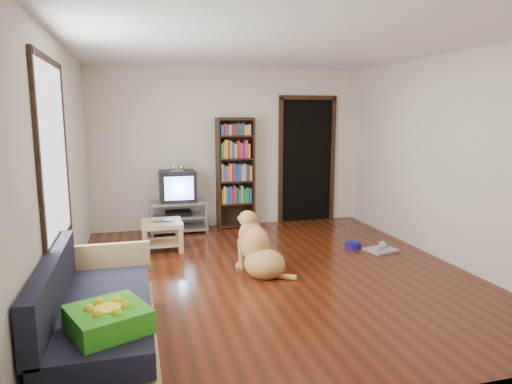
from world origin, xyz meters
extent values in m
plane|color=#511C0D|center=(0.00, 0.00, 0.00)|extent=(5.00, 5.00, 0.00)
plane|color=white|center=(0.00, 0.00, 2.60)|extent=(5.00, 5.00, 0.00)
plane|color=beige|center=(0.00, 2.50, 1.30)|extent=(4.50, 0.00, 4.50)
plane|color=beige|center=(0.00, -2.50, 1.30)|extent=(4.50, 0.00, 4.50)
plane|color=beige|center=(-2.25, 0.00, 1.30)|extent=(0.00, 5.00, 5.00)
plane|color=beige|center=(2.25, 0.00, 1.30)|extent=(0.00, 5.00, 5.00)
cube|color=green|center=(-1.75, -1.88, 0.50)|extent=(0.62, 0.62, 0.16)
imported|color=silver|center=(-1.21, 1.30, 0.41)|extent=(0.31, 0.21, 0.02)
cylinder|color=navy|center=(1.39, 0.73, 0.04)|extent=(0.22, 0.22, 0.08)
cube|color=#9B9B9B|center=(1.69, 0.48, 0.01)|extent=(0.46, 0.40, 0.03)
cube|color=white|center=(-2.23, -0.50, 1.50)|extent=(0.02, 1.30, 1.60)
cube|color=black|center=(-2.23, -0.50, 2.32)|extent=(0.03, 1.42, 0.06)
cube|color=black|center=(-2.23, -0.50, 0.68)|extent=(0.03, 1.42, 0.06)
cube|color=black|center=(-2.23, -1.20, 1.50)|extent=(0.03, 0.06, 1.70)
cube|color=black|center=(-2.23, 0.20, 1.50)|extent=(0.03, 0.06, 1.70)
cube|color=black|center=(1.35, 2.48, 1.05)|extent=(0.90, 0.02, 2.10)
cube|color=black|center=(0.87, 2.47, 1.05)|extent=(0.07, 0.05, 2.14)
cube|color=black|center=(1.83, 2.47, 1.05)|extent=(0.07, 0.05, 2.14)
cube|color=black|center=(1.35, 2.47, 2.13)|extent=(1.03, 0.05, 0.07)
cube|color=#99999E|center=(-0.90, 2.25, 0.48)|extent=(0.90, 0.45, 0.04)
cube|color=#99999E|center=(-0.90, 2.25, 0.25)|extent=(0.86, 0.42, 0.03)
cube|color=#99999E|center=(-0.90, 2.25, 0.06)|extent=(0.90, 0.45, 0.04)
cylinder|color=#99999E|center=(-1.32, 2.05, 0.25)|extent=(0.04, 0.04, 0.50)
cylinder|color=#99999E|center=(-0.48, 2.05, 0.25)|extent=(0.04, 0.04, 0.50)
cylinder|color=#99999E|center=(-1.32, 2.45, 0.25)|extent=(0.04, 0.04, 0.50)
cylinder|color=#99999E|center=(-0.48, 2.45, 0.25)|extent=(0.04, 0.04, 0.50)
cube|color=black|center=(-0.90, 2.25, 0.30)|extent=(0.40, 0.30, 0.07)
cube|color=black|center=(-0.90, 2.25, 0.74)|extent=(0.55, 0.48, 0.48)
cube|color=black|center=(-0.90, 2.45, 0.74)|extent=(0.40, 0.14, 0.36)
cube|color=#8CBFF2|center=(-0.90, 2.00, 0.74)|extent=(0.44, 0.02, 0.36)
cube|color=silver|center=(-0.90, 2.20, 0.99)|extent=(0.20, 0.07, 0.02)
sphere|color=silver|center=(-0.96, 2.20, 1.04)|extent=(0.09, 0.09, 0.09)
sphere|color=silver|center=(-0.84, 2.20, 1.04)|extent=(0.09, 0.09, 0.09)
cube|color=black|center=(-0.23, 2.34, 0.90)|extent=(0.03, 0.30, 1.80)
cube|color=black|center=(0.34, 2.34, 0.90)|extent=(0.03, 0.30, 1.80)
cube|color=black|center=(0.05, 2.48, 0.90)|extent=(0.60, 0.02, 1.80)
cube|color=black|center=(0.05, 2.34, 0.03)|extent=(0.56, 0.28, 0.02)
cube|color=black|center=(0.05, 2.34, 0.40)|extent=(0.56, 0.28, 0.03)
cube|color=black|center=(0.05, 2.34, 0.77)|extent=(0.56, 0.28, 0.02)
cube|color=black|center=(0.05, 2.34, 1.14)|extent=(0.56, 0.28, 0.02)
cube|color=black|center=(0.05, 2.34, 1.51)|extent=(0.56, 0.28, 0.02)
cube|color=black|center=(0.05, 2.34, 1.77)|extent=(0.56, 0.28, 0.02)
cube|color=tan|center=(-1.83, -1.40, 0.11)|extent=(0.80, 1.80, 0.22)
cube|color=#1E1E2D|center=(-1.83, -1.40, 0.33)|extent=(0.74, 1.74, 0.18)
cube|color=#1E1E2D|center=(-2.17, -1.40, 0.60)|extent=(0.12, 1.74, 0.40)
cube|color=tan|center=(-1.83, -0.54, 0.50)|extent=(0.80, 0.06, 0.30)
cube|color=tan|center=(-1.21, 1.33, 0.37)|extent=(0.55, 0.55, 0.06)
cube|color=tan|center=(-1.21, 1.33, 0.10)|extent=(0.45, 0.45, 0.03)
cube|color=tan|center=(-1.45, 1.09, 0.17)|extent=(0.06, 0.06, 0.34)
cube|color=tan|center=(-0.98, 1.09, 0.17)|extent=(0.06, 0.06, 0.34)
cube|color=#DAB170|center=(-1.45, 1.56, 0.17)|extent=(0.06, 0.06, 0.34)
cube|color=tan|center=(-0.98, 1.56, 0.17)|extent=(0.06, 0.06, 0.34)
ellipsoid|color=tan|center=(-0.13, -0.04, 0.14)|extent=(0.62, 0.64, 0.34)
ellipsoid|color=tan|center=(-0.20, 0.13, 0.33)|extent=(0.45, 0.47, 0.45)
ellipsoid|color=#C0834A|center=(-0.23, 0.21, 0.44)|extent=(0.37, 0.36, 0.32)
ellipsoid|color=tan|center=(-0.25, 0.27, 0.62)|extent=(0.28, 0.30, 0.20)
ellipsoid|color=tan|center=(-0.30, 0.37, 0.59)|extent=(0.15, 0.20, 0.08)
sphere|color=black|center=(-0.33, 0.44, 0.59)|extent=(0.04, 0.04, 0.04)
ellipsoid|color=gold|center=(-0.31, 0.20, 0.61)|extent=(0.07, 0.08, 0.14)
ellipsoid|color=#BA8447|center=(-0.17, 0.26, 0.61)|extent=(0.07, 0.08, 0.14)
cylinder|color=tan|center=(-0.33, 0.27, 0.18)|extent=(0.11, 0.13, 0.37)
cylinder|color=#D6B052|center=(-0.20, 0.33, 0.18)|extent=(0.11, 0.13, 0.37)
sphere|color=gold|center=(-0.35, 0.32, 0.02)|extent=(0.10, 0.10, 0.10)
sphere|color=#B67C46|center=(-0.22, 0.37, 0.02)|extent=(0.10, 0.10, 0.10)
cylinder|color=tan|center=(0.05, -0.19, 0.03)|extent=(0.29, 0.25, 0.08)
camera|label=1|loc=(-1.53, -4.91, 1.86)|focal=32.00mm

